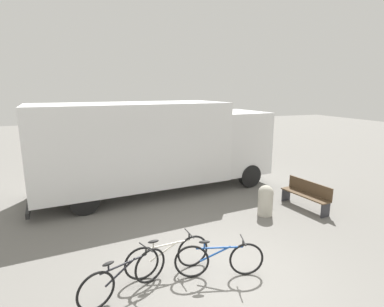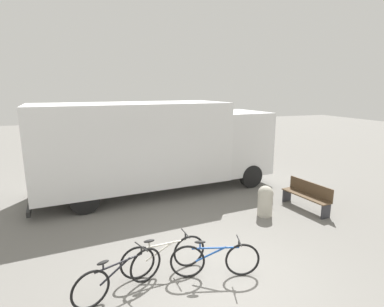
# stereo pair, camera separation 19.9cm
# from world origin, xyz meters

# --- Properties ---
(ground_plane) EXTENTS (60.00, 60.00, 0.00)m
(ground_plane) POSITION_xyz_m (0.00, 0.00, 0.00)
(ground_plane) COLOR slate
(delivery_truck) EXTENTS (8.65, 3.30, 3.19)m
(delivery_truck) POSITION_xyz_m (0.04, 5.52, 1.75)
(delivery_truck) COLOR white
(delivery_truck) RESTS_ON ground
(park_bench) EXTENTS (0.62, 1.67, 0.85)m
(park_bench) POSITION_xyz_m (4.05, 2.25, 0.46)
(park_bench) COLOR brown
(park_bench) RESTS_ON ground
(bicycle_near) EXTENTS (1.66, 0.74, 0.78)m
(bicycle_near) POSITION_xyz_m (-1.84, 0.12, 0.37)
(bicycle_near) COLOR black
(bicycle_near) RESTS_ON ground
(bicycle_middle) EXTENTS (1.78, 0.44, 0.78)m
(bicycle_middle) POSITION_xyz_m (-0.93, 0.49, 0.37)
(bicycle_middle) COLOR black
(bicycle_middle) RESTS_ON ground
(bicycle_far) EXTENTS (1.72, 0.61, 0.78)m
(bicycle_far) POSITION_xyz_m (-0.02, 0.03, 0.37)
(bicycle_far) COLOR black
(bicycle_far) RESTS_ON ground
(bollard_near_bench) EXTENTS (0.45, 0.45, 0.91)m
(bollard_near_bench) POSITION_xyz_m (2.54, 2.24, 0.49)
(bollard_near_bench) COLOR #B2AD9E
(bollard_near_bench) RESTS_ON ground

